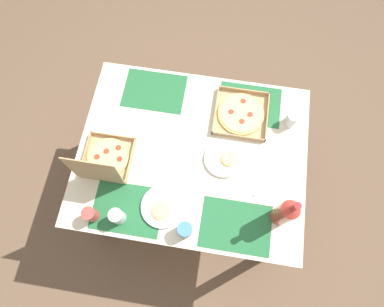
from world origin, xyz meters
TOP-DOWN VIEW (x-y plane):
  - ground_plane at (0.00, 0.00)m, footprint 6.00×6.00m
  - dining_table at (0.00, 0.00)m, footprint 1.25×1.00m
  - placemat_near_left at (-0.28, -0.35)m, footprint 0.36×0.26m
  - placemat_near_right at (0.28, -0.35)m, footprint 0.36×0.26m
  - placemat_far_left at (-0.28, 0.35)m, footprint 0.36×0.26m
  - placemat_far_right at (0.28, 0.35)m, footprint 0.36×0.26m
  - pizza_box_edge_far at (-0.24, -0.28)m, footprint 0.30×0.30m
  - pizza_box_corner_right at (0.45, 0.13)m, footprint 0.26×0.26m
  - plate_near_right at (-0.18, 0.01)m, footprint 0.21×0.21m
  - plate_far_right at (0.10, 0.32)m, footprint 0.23×0.23m
  - soda_bottle at (-0.49, 0.27)m, footprint 0.09×0.09m
  - cup_clear_left at (0.31, 0.40)m, footprint 0.07×0.07m
  - cup_clear_right at (-0.03, 0.42)m, footprint 0.07×0.07m
  - cup_dark at (0.45, 0.42)m, footprint 0.07×0.07m
  - cup_spare at (-0.51, -0.27)m, footprint 0.07×0.07m
  - knife_by_near_left at (-0.42, 0.10)m, footprint 0.15×0.17m
  - knife_by_near_right at (0.49, -0.20)m, footprint 0.03×0.21m

SIDE VIEW (x-z plane):
  - ground_plane at x=0.00m, z-range 0.00..0.00m
  - dining_table at x=0.00m, z-range 0.26..1.02m
  - placemat_near_left at x=-0.28m, z-range 0.76..0.76m
  - placemat_near_right at x=0.28m, z-range 0.76..0.76m
  - placemat_far_left at x=-0.28m, z-range 0.76..0.76m
  - placemat_far_right at x=0.28m, z-range 0.76..0.76m
  - knife_by_near_left at x=-0.42m, z-range 0.76..0.77m
  - knife_by_near_right at x=0.49m, z-range 0.76..0.77m
  - plate_near_right at x=-0.18m, z-range 0.76..0.78m
  - plate_far_right at x=0.10m, z-range 0.76..0.78m
  - pizza_box_edge_far at x=-0.24m, z-range 0.75..0.79m
  - pizza_box_corner_right at x=0.45m, z-range 0.66..0.95m
  - cup_clear_right at x=-0.03m, z-range 0.76..0.85m
  - cup_spare at x=-0.51m, z-range 0.76..0.86m
  - cup_dark at x=0.45m, z-range 0.76..0.86m
  - cup_clear_left at x=0.31m, z-range 0.76..0.87m
  - soda_bottle at x=-0.49m, z-range 0.73..1.05m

